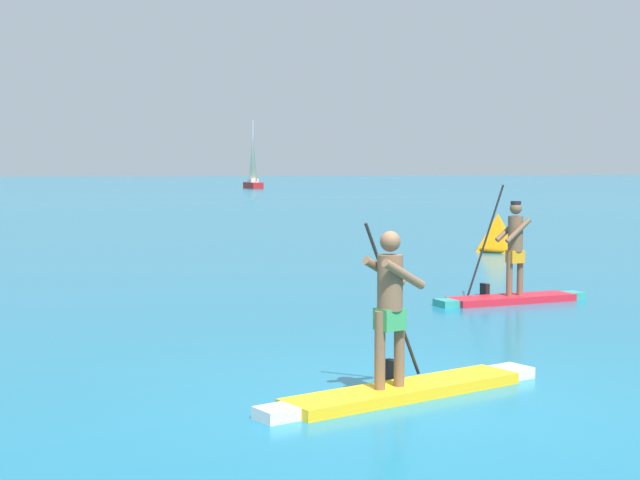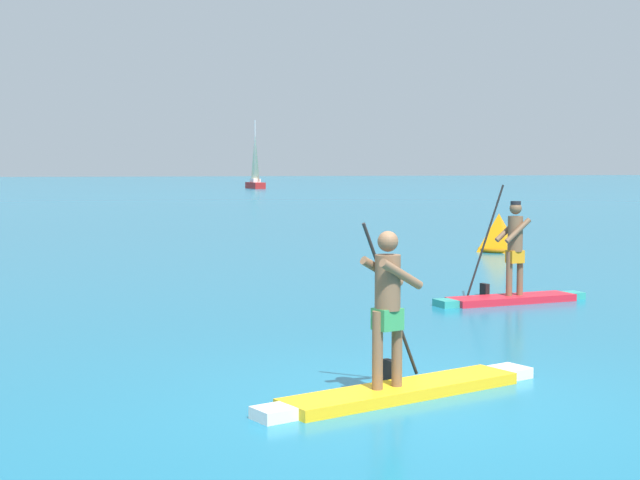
# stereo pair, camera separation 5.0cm
# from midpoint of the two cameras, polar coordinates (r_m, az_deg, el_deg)

# --- Properties ---
(ground) EXTENTS (440.00, 440.00, 0.00)m
(ground) POSITION_cam_midpoint_polar(r_m,az_deg,el_deg) (9.79, 5.29, -9.53)
(ground) COLOR #196B8C
(paddleboarder_mid_center) EXTENTS (3.42, 1.42, 1.80)m
(paddleboarder_mid_center) POSITION_cam_midpoint_polar(r_m,az_deg,el_deg) (9.85, 4.74, -7.36)
(paddleboarder_mid_center) COLOR yellow
(paddleboarder_mid_center) RESTS_ON ground
(paddleboarder_far_right) EXTENTS (2.93, 0.89, 2.06)m
(paddleboarder_far_right) POSITION_cam_midpoint_polar(r_m,az_deg,el_deg) (16.86, 11.30, -2.38)
(paddleboarder_far_right) COLOR red
(paddleboarder_far_right) RESTS_ON ground
(race_marker_buoy) EXTENTS (1.14, 1.14, 1.06)m
(race_marker_buoy) POSITION_cam_midpoint_polar(r_m,az_deg,el_deg) (26.86, 10.54, 0.30)
(race_marker_buoy) COLOR orange
(race_marker_buoy) RESTS_ON ground
(sailboat_right_horizon) EXTENTS (1.31, 4.23, 7.31)m
(sailboat_right_horizon) POSITION_cam_midpoint_polar(r_m,az_deg,el_deg) (102.66, -4.04, 3.65)
(sailboat_right_horizon) COLOR #A51E1E
(sailboat_right_horizon) RESTS_ON ground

